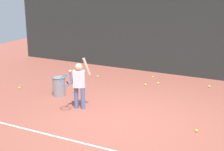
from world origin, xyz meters
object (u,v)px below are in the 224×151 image
(tennis_player, at_px, (79,82))
(tennis_ball_4, at_px, (145,85))
(ball_hopper, at_px, (59,86))
(tennis_ball_1, at_px, (153,77))
(tennis_ball_5, at_px, (19,88))
(tennis_ball_8, at_px, (158,83))
(tennis_ball_6, at_px, (197,131))
(tennis_ball_3, at_px, (98,76))
(tennis_ball_7, at_px, (209,86))

(tennis_player, height_order, tennis_ball_4, tennis_player)
(tennis_player, relative_size, ball_hopper, 2.40)
(tennis_player, relative_size, tennis_ball_4, 20.46)
(ball_hopper, xyz_separation_m, tennis_ball_1, (1.82, 2.90, -0.26))
(tennis_ball_1, distance_m, tennis_ball_5, 4.41)
(tennis_player, distance_m, ball_hopper, 1.29)
(ball_hopper, relative_size, tennis_ball_8, 8.52)
(tennis_player, relative_size, tennis_ball_6, 20.46)
(tennis_ball_5, xyz_separation_m, tennis_ball_8, (3.67, 2.37, 0.00))
(tennis_ball_6, bearing_deg, ball_hopper, 171.42)
(ball_hopper, distance_m, tennis_ball_3, 2.14)
(ball_hopper, bearing_deg, tennis_ball_8, 46.27)
(tennis_ball_3, distance_m, tennis_ball_5, 2.68)
(tennis_ball_6, bearing_deg, tennis_ball_7, 95.64)
(tennis_ball_6, height_order, tennis_ball_7, same)
(tennis_ball_1, relative_size, tennis_ball_8, 1.00)
(tennis_ball_1, bearing_deg, tennis_ball_6, -57.24)
(tennis_ball_7, height_order, tennis_ball_8, same)
(ball_hopper, height_order, tennis_ball_6, ball_hopper)
(tennis_ball_4, bearing_deg, ball_hopper, -133.96)
(tennis_ball_4, bearing_deg, tennis_ball_8, 47.67)
(tennis_ball_5, height_order, tennis_ball_6, same)
(tennis_ball_4, bearing_deg, tennis_ball_7, 21.24)
(tennis_player, relative_size, tennis_ball_3, 20.46)
(tennis_ball_1, relative_size, tennis_ball_6, 1.00)
(tennis_ball_1, bearing_deg, tennis_ball_3, -155.58)
(ball_hopper, bearing_deg, tennis_ball_5, -177.91)
(ball_hopper, distance_m, tennis_ball_4, 2.77)
(tennis_ball_1, height_order, tennis_ball_4, same)
(tennis_ball_5, bearing_deg, tennis_ball_3, 54.40)
(tennis_ball_3, height_order, tennis_ball_4, same)
(tennis_ball_3, bearing_deg, ball_hopper, -92.91)
(tennis_ball_5, distance_m, tennis_ball_6, 5.57)
(tennis_player, bearing_deg, ball_hopper, 124.41)
(tennis_ball_3, bearing_deg, tennis_ball_8, 5.28)
(tennis_ball_5, bearing_deg, tennis_ball_1, 42.07)
(tennis_ball_3, bearing_deg, tennis_ball_4, -4.48)
(tennis_player, height_order, tennis_ball_7, tennis_player)
(tennis_player, height_order, tennis_ball_5, tennis_player)
(tennis_ball_3, xyz_separation_m, tennis_ball_7, (3.66, 0.58, 0.00))
(tennis_ball_1, relative_size, tennis_ball_4, 1.00)
(tennis_ball_1, bearing_deg, tennis_ball_7, -5.94)
(tennis_ball_1, xyz_separation_m, tennis_ball_3, (-1.72, -0.78, 0.00))
(tennis_ball_5, relative_size, tennis_ball_8, 1.00)
(tennis_ball_7, distance_m, tennis_ball_8, 1.59)
(tennis_ball_5, bearing_deg, tennis_ball_7, 27.85)
(ball_hopper, xyz_separation_m, tennis_ball_7, (3.76, 2.70, -0.26))
(tennis_ball_6, distance_m, tennis_ball_7, 3.34)
(tennis_ball_4, xyz_separation_m, tennis_ball_8, (0.31, 0.34, 0.00))
(tennis_ball_1, bearing_deg, ball_hopper, -122.14)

